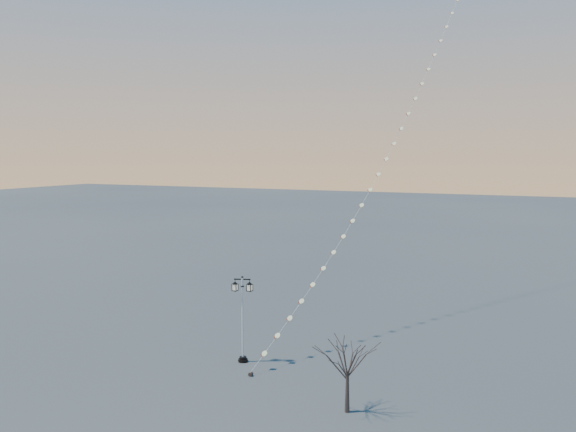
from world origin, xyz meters
The scene contains 4 objects.
ground centered at (0.00, 0.00, 0.00)m, with size 300.00×300.00×0.00m, color #414242.
street_lamp centered at (-1.42, 3.68, 2.78)m, with size 1.23×0.70×5.02m.
bare_tree centered at (6.16, -0.14, 2.49)m, with size 2.16×2.16×3.59m.
kite_train centered at (3.65, 18.71, 16.16)m, with size 7.86×34.19×32.49m.
Camera 1 is at (14.42, -25.11, 11.98)m, focal length 36.72 mm.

